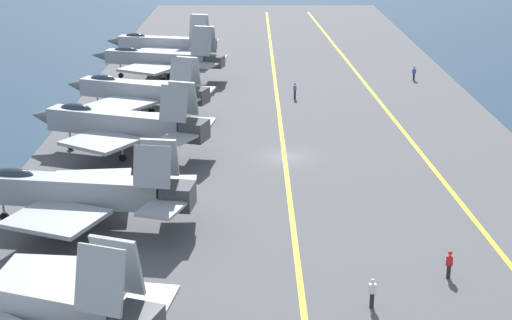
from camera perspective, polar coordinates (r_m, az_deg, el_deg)
The scene contains 14 objects.
ground_plane at distance 66.63m, azimuth 2.08°, elevation -0.07°, with size 2000.00×2000.00×0.00m, color #23384C.
carrier_deck at distance 66.56m, azimuth 2.08°, elevation 0.10°, with size 189.26×42.96×0.40m, color #4C4C4F.
deck_stripe_foul_line at distance 68.02m, azimuth 12.07°, elevation 0.27°, with size 170.33×0.36×0.01m, color yellow.
deck_stripe_centerline at distance 66.50m, azimuth 2.08°, elevation 0.26°, with size 170.33×0.36×0.01m, color yellow.
parked_jet_second at distance 40.34m, azimuth -17.41°, elevation -9.54°, with size 12.18×16.79×6.40m.
parked_jet_third at distance 53.37m, azimuth -13.22°, elevation -2.18°, with size 12.29×17.10×6.12m.
parked_jet_fourth at distance 66.92m, azimuth -9.97°, elevation 2.65°, with size 12.05×16.49×6.70m.
parked_jet_fifth at distance 78.70m, azimuth -8.62°, elevation 5.00°, with size 13.77×15.63×6.31m.
parked_jet_sixth at distance 94.21m, azimuth -7.02°, elevation 7.34°, with size 12.55×16.74×6.63m.
parked_jet_seventh at distance 106.00m, azimuth -6.77°, elevation 8.44°, with size 13.78×15.28×6.20m.
crew_red_vest at distance 46.86m, azimuth 13.88°, elevation -7.31°, with size 0.36×0.44×1.74m.
crew_blue_vest at distance 95.61m, azimuth 11.42°, elevation 6.24°, with size 0.42×0.46×1.69m.
crew_purple_vest at distance 85.20m, azimuth 2.85°, elevation 5.10°, with size 0.44×0.36×1.77m.
crew_white_vest at distance 42.96m, azimuth 8.46°, elevation -9.46°, with size 0.28×0.40×1.73m.
Camera 1 is at (-62.99, 2.73, 21.56)m, focal length 55.00 mm.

